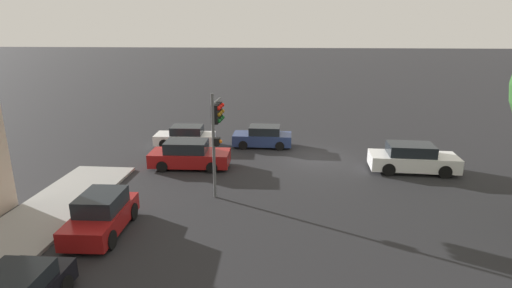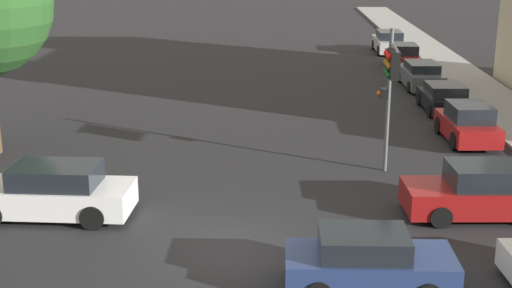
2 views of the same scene
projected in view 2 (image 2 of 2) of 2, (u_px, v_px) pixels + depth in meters
The scene contains 11 objects.
ground_plane at pixel (228, 247), 19.04m from camera, with size 300.00×300.00×0.00m, color black.
sidewalk_strip at pixel (427, 50), 50.47m from camera, with size 3.28×60.00×0.14m.
traffic_signal at pixel (391, 74), 23.59m from camera, with size 0.55×1.86×5.00m.
crossing_car_0 at pixel (484, 192), 20.94m from camera, with size 4.60×2.07×1.59m.
crossing_car_1 at pixel (368, 263), 16.63m from camera, with size 3.96×1.86×1.44m.
crossing_car_3 at pixel (53, 192), 20.90m from camera, with size 4.82×2.15×1.59m.
parked_car_0 at pixel (468, 124), 28.44m from camera, with size 1.95×3.87×1.58m.
parked_car_1 at pixel (444, 98), 33.30m from camera, with size 2.00×3.84×1.33m.
parked_car_2 at pixel (421, 75), 38.45m from camera, with size 1.93×4.48×1.41m.
parked_car_3 at pixel (403, 57), 44.07m from camera, with size 1.97×4.01×1.50m.
parked_car_4 at pixel (389, 42), 49.71m from camera, with size 1.93×4.46×1.54m.
Camera 2 is at (1.18, -17.44, 8.06)m, focal length 50.00 mm.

